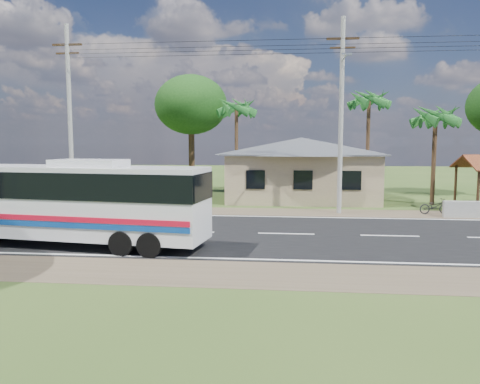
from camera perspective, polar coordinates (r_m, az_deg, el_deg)
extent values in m
plane|color=#2D4518|center=(21.03, 5.65, -5.13)|extent=(120.00, 120.00, 0.00)
cube|color=black|center=(21.03, 5.65, -5.11)|extent=(120.00, 10.00, 0.02)
cube|color=brown|center=(27.43, 5.71, -2.47)|extent=(120.00, 3.00, 0.01)
cube|color=brown|center=(14.71, 5.53, -10.07)|extent=(120.00, 3.00, 0.01)
cube|color=silver|center=(25.65, 5.70, -3.03)|extent=(120.00, 0.15, 0.01)
cube|color=silver|center=(16.44, 5.58, -8.25)|extent=(120.00, 0.15, 0.01)
cube|color=silver|center=(21.02, 5.65, -5.07)|extent=(120.00, 0.15, 0.01)
cube|color=tan|center=(33.73, 7.48, 1.85)|extent=(10.00, 8.00, 3.20)
cube|color=#4C4F54|center=(33.65, 7.52, 4.65)|extent=(10.60, 8.60, 0.10)
pyramid|color=#4C4F54|center=(33.64, 7.54, 6.61)|extent=(12.40, 10.00, 1.20)
cube|color=black|center=(29.77, 1.91, 1.52)|extent=(1.20, 0.08, 1.20)
cube|color=black|center=(29.72, 7.69, 1.46)|extent=(1.20, 0.08, 1.20)
cube|color=black|center=(29.96, 13.44, 1.38)|extent=(1.20, 0.08, 1.20)
cylinder|color=#3D2816|center=(29.46, 27.04, 0.02)|extent=(0.16, 0.16, 2.60)
cylinder|color=#3D2816|center=(32.83, 24.78, 0.69)|extent=(0.16, 0.16, 2.60)
cylinder|color=#9E9E99|center=(30.13, -20.02, 8.44)|extent=(0.26, 0.26, 11.00)
cube|color=#3D2816|center=(30.63, -20.33, 16.50)|extent=(1.80, 0.12, 0.12)
cube|color=#3D2816|center=(30.54, -20.29, 15.58)|extent=(1.40, 0.10, 0.10)
cylinder|color=#9E9E99|center=(27.32, 12.22, 8.94)|extent=(0.26, 0.26, 11.00)
cube|color=#3D2816|center=(27.87, 12.43, 17.81)|extent=(1.80, 0.12, 0.12)
cube|color=#3D2816|center=(27.77, 12.40, 16.80)|extent=(1.40, 0.10, 0.10)
cylinder|color=gray|center=(26.67, 12.62, 15.71)|extent=(0.08, 2.00, 0.08)
cube|color=gray|center=(25.69, 12.89, 16.08)|extent=(0.50, 0.18, 0.12)
cylinder|color=black|center=(28.13, -4.80, 17.40)|extent=(16.00, 0.02, 0.02)
cylinder|color=#47301E|center=(33.02, 22.55, 3.77)|extent=(0.28, 0.28, 6.00)
cylinder|color=#47301E|center=(36.61, 15.30, 5.39)|extent=(0.28, 0.28, 7.50)
cylinder|color=#47301E|center=(36.85, -0.44, 5.22)|extent=(0.28, 0.28, 7.00)
cylinder|color=#47301E|center=(39.47, -5.91, 4.49)|extent=(0.50, 0.50, 5.95)
ellipsoid|color=#13370F|center=(39.57, -5.98, 10.54)|extent=(6.00, 6.00, 4.92)
cube|color=silver|center=(19.53, -20.05, -1.06)|extent=(11.17, 3.71, 2.74)
cube|color=black|center=(19.46, -20.12, 0.95)|extent=(11.22, 3.77, 1.01)
cube|color=#B80B24|center=(18.65, -21.95, -3.02)|extent=(10.69, 1.45, 0.20)
cube|color=navy|center=(18.69, -21.93, -3.71)|extent=(10.69, 1.45, 0.20)
cube|color=silver|center=(18.92, -17.90, 3.38)|extent=(2.91, 1.81, 0.27)
cylinder|color=black|center=(22.72, -26.19, -3.73)|extent=(0.95, 0.44, 0.91)
cylinder|color=black|center=(17.47, -14.24, -6.10)|extent=(0.95, 0.44, 0.91)
cylinder|color=black|center=(19.31, -11.34, -4.86)|extent=(0.95, 0.44, 0.91)
cylinder|color=black|center=(16.99, -10.94, -6.36)|extent=(0.95, 0.44, 0.91)
cylinder|color=black|center=(18.89, -8.30, -5.05)|extent=(0.95, 0.44, 0.91)
imported|color=black|center=(28.81, 22.63, -1.62)|extent=(1.76, 0.78, 0.89)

